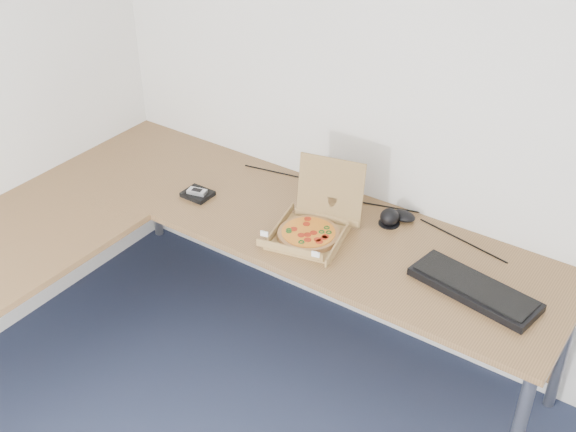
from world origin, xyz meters
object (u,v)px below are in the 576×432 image
Objects in this scene: wallet at (198,194)px; desk at (177,244)px; drinking_glass at (334,207)px; keyboard at (474,289)px; pizza_box at (311,229)px.

desk is at bearing -64.56° from wallet.
wallet is at bearing -162.39° from drinking_glass.
drinking_glass is at bearing 17.64° from wallet.
drinking_glass reaches higher than keyboard.
pizza_box is 0.68× the size of keyboard.
desk is 19.78× the size of drinking_glass.
drinking_glass is 0.96× the size of wallet.
pizza_box is at bearing 2.51° from wallet.
drinking_glass reaches higher than wallet.
pizza_box reaches higher than desk.
keyboard is 1.35m from wallet.
keyboard is (0.72, -0.13, -0.05)m from drinking_glass.
keyboard is (0.73, 0.04, -0.02)m from pizza_box.
wallet is (-0.62, -0.03, -0.03)m from pizza_box.
desk is 7.22× the size of pizza_box.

